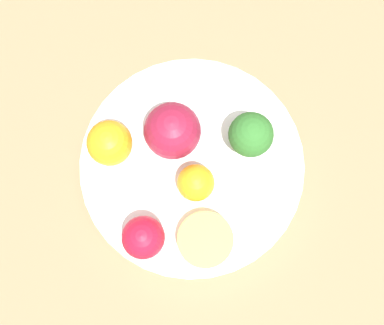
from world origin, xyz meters
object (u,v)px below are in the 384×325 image
(bowl, at_px, (192,167))
(apple_red, at_px, (172,131))
(small_cup, at_px, (209,239))
(orange_front, at_px, (194,183))
(broccoli, at_px, (251,135))
(orange_back, at_px, (110,143))
(apple_green, at_px, (143,237))

(bowl, distance_m, apple_red, 0.06)
(bowl, distance_m, small_cup, 0.09)
(orange_front, xyz_separation_m, small_cup, (0.01, -0.06, -0.01))
(bowl, height_order, broccoli, broccoli)
(orange_back, bearing_deg, orange_front, -34.70)
(orange_back, relative_size, small_cup, 0.83)
(broccoli, xyz_separation_m, small_cup, (-0.06, -0.10, -0.03))
(broccoli, bearing_deg, apple_red, 166.51)
(bowl, height_order, apple_green, apple_green)
(apple_green, bearing_deg, orange_front, 37.95)
(broccoli, distance_m, small_cup, 0.12)
(broccoli, xyz_separation_m, apple_green, (-0.13, -0.09, -0.01))
(orange_back, xyz_separation_m, small_cup, (0.09, -0.12, -0.02))
(broccoli, bearing_deg, bowl, -168.08)
(apple_red, distance_m, apple_green, 0.12)
(bowl, bearing_deg, apple_red, 115.22)
(bowl, height_order, orange_front, orange_front)
(apple_red, bearing_deg, orange_back, -179.45)
(broccoli, relative_size, apple_red, 0.99)
(orange_front, bearing_deg, apple_green, -142.05)
(apple_green, bearing_deg, small_cup, -10.44)
(broccoli, bearing_deg, orange_front, -150.22)
(bowl, bearing_deg, broccoli, 11.92)
(apple_green, xyz_separation_m, orange_back, (-0.02, 0.10, 0.00))
(apple_green, distance_m, orange_front, 0.08)
(orange_back, bearing_deg, broccoli, -7.15)
(apple_green, distance_m, orange_back, 0.11)
(orange_back, bearing_deg, apple_green, -78.84)
(apple_red, xyz_separation_m, small_cup, (0.02, -0.12, -0.02))
(small_cup, bearing_deg, orange_back, 126.83)
(apple_red, bearing_deg, bowl, -64.78)
(apple_green, relative_size, orange_back, 0.92)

